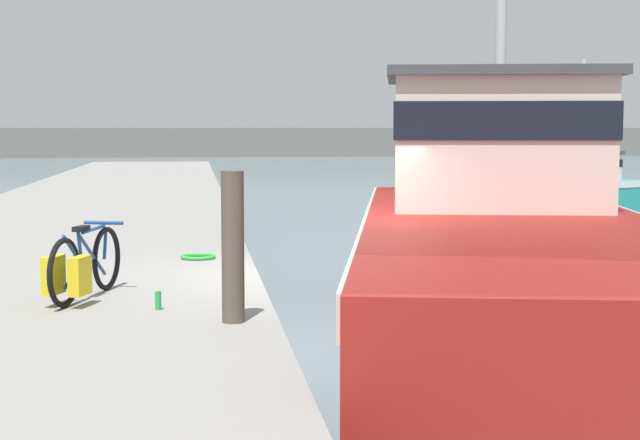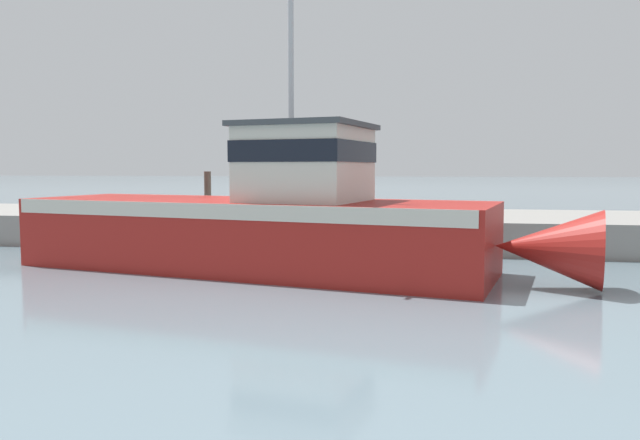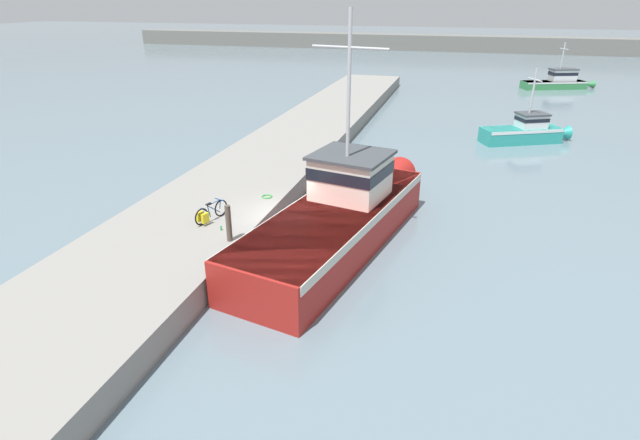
{
  "view_description": "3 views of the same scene",
  "coord_description": "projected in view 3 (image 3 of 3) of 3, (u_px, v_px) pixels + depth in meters",
  "views": [
    {
      "loc": [
        -1.52,
        -11.55,
        2.73
      ],
      "look_at": [
        0.07,
        0.8,
        1.55
      ],
      "focal_mm": 55.0,
      "sensor_mm": 36.0,
      "label": 1
    },
    {
      "loc": [
        16.57,
        3.9,
        2.45
      ],
      "look_at": [
        0.7,
        1.03,
        1.1
      ],
      "focal_mm": 35.0,
      "sensor_mm": 36.0,
      "label": 2
    },
    {
      "loc": [
        6.49,
        -17.49,
        9.1
      ],
      "look_at": [
        1.55,
        -0.3,
        1.08
      ],
      "focal_mm": 28.0,
      "sensor_mm": 36.0,
      "label": 3
    }
  ],
  "objects": [
    {
      "name": "fishing_boat_main",
      "position": [
        341.0,
        214.0,
        19.8
      ],
      "size": [
        5.59,
        13.63,
        8.78
      ],
      "rotation": [
        0.0,
        0.0,
        -0.21
      ],
      "color": "maroon",
      "rests_on": "ground_plane"
    },
    {
      "name": "water_bottle_on_curb",
      "position": [
        221.0,
        228.0,
        18.96
      ],
      "size": [
        0.06,
        0.06,
        0.18
      ],
      "primitive_type": "cylinder",
      "color": "green",
      "rests_on": "dock_pier"
    },
    {
      "name": "hose_coil",
      "position": [
        267.0,
        196.0,
        22.14
      ],
      "size": [
        0.47,
        0.47,
        0.05
      ],
      "primitive_type": "torus",
      "color": "green",
      "rests_on": "dock_pier"
    },
    {
      "name": "mooring_post",
      "position": [
        229.0,
        223.0,
        17.92
      ],
      "size": [
        0.21,
        0.21,
        1.38
      ],
      "primitive_type": "cylinder",
      "color": "#51473D",
      "rests_on": "dock_pier"
    },
    {
      "name": "bicycle_touring",
      "position": [
        209.0,
        214.0,
        19.58
      ],
      "size": [
        0.74,
        1.69,
        0.77
      ],
      "rotation": [
        0.0,
        0.0,
        -0.31
      ],
      "color": "black",
      "rests_on": "dock_pier"
    },
    {
      "name": "ground_plane",
      "position": [
        286.0,
        237.0,
        20.69
      ],
      "size": [
        320.0,
        320.0,
        0.0
      ],
      "primitive_type": "plane",
      "color": "slate"
    },
    {
      "name": "boat_red_outer",
      "position": [
        525.0,
        131.0,
        33.78
      ],
      "size": [
        6.2,
        3.97,
        4.88
      ],
      "rotation": [
        0.0,
        0.0,
        -1.11
      ],
      "color": "teal",
      "rests_on": "ground_plane"
    },
    {
      "name": "boat_orange_near",
      "position": [
        558.0,
        81.0,
        53.55
      ],
      "size": [
        7.87,
        4.05,
        4.74
      ],
      "rotation": [
        0.0,
        0.0,
        -1.2
      ],
      "color": "#337F47",
      "rests_on": "ground_plane"
    },
    {
      "name": "far_shoreline",
      "position": [
        616.0,
        47.0,
        84.11
      ],
      "size": [
        180.0,
        5.0,
        2.69
      ],
      "primitive_type": "cube",
      "color": "slate",
      "rests_on": "ground_plane"
    },
    {
      "name": "dock_pier",
      "position": [
        205.0,
        216.0,
        21.43
      ],
      "size": [
        5.9,
        80.0,
        0.96
      ],
      "primitive_type": "cube",
      "color": "gray",
      "rests_on": "ground_plane"
    }
  ]
}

